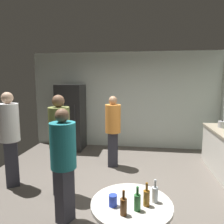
{
  "coord_description": "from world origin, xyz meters",
  "views": [
    {
      "loc": [
        0.49,
        -3.43,
        1.92
      ],
      "look_at": [
        -0.05,
        0.43,
        1.34
      ],
      "focal_mm": 34.17,
      "sensor_mm": 36.0,
      "label": 1
    }
  ],
  "objects_px": {
    "beer_bottle_amber": "(146,197)",
    "beer_bottle_green": "(137,202)",
    "person_in_white_shirt": "(10,132)",
    "refrigerator": "(71,117)",
    "plastic_cup_blue": "(113,200)",
    "kettle": "(222,124)",
    "person_in_orange_shirt": "(113,126)",
    "beer_bottle_brown": "(123,206)",
    "beer_bottle_clear": "(155,194)",
    "person_in_teal_shirt": "(63,158)",
    "person_in_olive_shirt": "(60,138)",
    "foreground_table": "(131,213)"
  },
  "relations": [
    {
      "from": "person_in_white_shirt",
      "to": "person_in_orange_shirt",
      "type": "xyz_separation_m",
      "value": [
        1.69,
        1.15,
        -0.09
      ]
    },
    {
      "from": "beer_bottle_brown",
      "to": "person_in_olive_shirt",
      "type": "relative_size",
      "value": 0.14
    },
    {
      "from": "foreground_table",
      "to": "kettle",
      "type": "bearing_deg",
      "value": 57.74
    },
    {
      "from": "kettle",
      "to": "person_in_white_shirt",
      "type": "height_order",
      "value": "person_in_white_shirt"
    },
    {
      "from": "refrigerator",
      "to": "person_in_white_shirt",
      "type": "height_order",
      "value": "refrigerator"
    },
    {
      "from": "foreground_table",
      "to": "person_in_olive_shirt",
      "type": "bearing_deg",
      "value": 134.0
    },
    {
      "from": "foreground_table",
      "to": "person_in_white_shirt",
      "type": "distance_m",
      "value": 2.69
    },
    {
      "from": "beer_bottle_green",
      "to": "plastic_cup_blue",
      "type": "distance_m",
      "value": 0.23
    },
    {
      "from": "beer_bottle_amber",
      "to": "person_in_teal_shirt",
      "type": "distance_m",
      "value": 1.27
    },
    {
      "from": "foreground_table",
      "to": "plastic_cup_blue",
      "type": "height_order",
      "value": "plastic_cup_blue"
    },
    {
      "from": "beer_bottle_amber",
      "to": "person_in_white_shirt",
      "type": "height_order",
      "value": "person_in_white_shirt"
    },
    {
      "from": "beer_bottle_green",
      "to": "person_in_orange_shirt",
      "type": "relative_size",
      "value": 0.15
    },
    {
      "from": "foreground_table",
      "to": "person_in_white_shirt",
      "type": "bearing_deg",
      "value": 146.81
    },
    {
      "from": "beer_bottle_amber",
      "to": "person_in_teal_shirt",
      "type": "xyz_separation_m",
      "value": [
        -1.07,
        0.67,
        0.09
      ]
    },
    {
      "from": "beer_bottle_green",
      "to": "plastic_cup_blue",
      "type": "bearing_deg",
      "value": 170.89
    },
    {
      "from": "refrigerator",
      "to": "foreground_table",
      "type": "bearing_deg",
      "value": -63.24
    },
    {
      "from": "person_in_white_shirt",
      "to": "person_in_olive_shirt",
      "type": "distance_m",
      "value": 1.02
    },
    {
      "from": "beer_bottle_amber",
      "to": "beer_bottle_green",
      "type": "relative_size",
      "value": 1.0
    },
    {
      "from": "person_in_white_shirt",
      "to": "beer_bottle_green",
      "type": "bearing_deg",
      "value": 24.98
    },
    {
      "from": "beer_bottle_green",
      "to": "person_in_white_shirt",
      "type": "xyz_separation_m",
      "value": [
        -2.29,
        1.57,
        0.19
      ]
    },
    {
      "from": "plastic_cup_blue",
      "to": "person_in_white_shirt",
      "type": "relative_size",
      "value": 0.06
    },
    {
      "from": "person_in_olive_shirt",
      "to": "kettle",
      "type": "bearing_deg",
      "value": 64.23
    },
    {
      "from": "refrigerator",
      "to": "beer_bottle_amber",
      "type": "bearing_deg",
      "value": -61.69
    },
    {
      "from": "beer_bottle_green",
      "to": "beer_bottle_amber",
      "type": "bearing_deg",
      "value": 45.33
    },
    {
      "from": "foreground_table",
      "to": "beer_bottle_amber",
      "type": "xyz_separation_m",
      "value": [
        0.14,
        -0.03,
        0.19
      ]
    },
    {
      "from": "beer_bottle_brown",
      "to": "beer_bottle_clear",
      "type": "relative_size",
      "value": 1.0
    },
    {
      "from": "beer_bottle_brown",
      "to": "beer_bottle_clear",
      "type": "height_order",
      "value": "same"
    },
    {
      "from": "beer_bottle_green",
      "to": "refrigerator",
      "type": "bearing_deg",
      "value": 116.76
    },
    {
      "from": "person_in_olive_shirt",
      "to": "beer_bottle_green",
      "type": "bearing_deg",
      "value": -10.67
    },
    {
      "from": "beer_bottle_brown",
      "to": "person_in_teal_shirt",
      "type": "distance_m",
      "value": 1.21
    },
    {
      "from": "beer_bottle_brown",
      "to": "plastic_cup_blue",
      "type": "distance_m",
      "value": 0.17
    },
    {
      "from": "beer_bottle_clear",
      "to": "beer_bottle_amber",
      "type": "bearing_deg",
      "value": -137.39
    },
    {
      "from": "foreground_table",
      "to": "beer_bottle_green",
      "type": "relative_size",
      "value": 3.48
    },
    {
      "from": "beer_bottle_brown",
      "to": "person_in_orange_shirt",
      "type": "distance_m",
      "value": 2.85
    },
    {
      "from": "beer_bottle_amber",
      "to": "person_in_olive_shirt",
      "type": "bearing_deg",
      "value": 136.53
    },
    {
      "from": "plastic_cup_blue",
      "to": "person_in_orange_shirt",
      "type": "distance_m",
      "value": 2.72
    },
    {
      "from": "refrigerator",
      "to": "plastic_cup_blue",
      "type": "height_order",
      "value": "refrigerator"
    },
    {
      "from": "kettle",
      "to": "beer_bottle_clear",
      "type": "relative_size",
      "value": 1.06
    },
    {
      "from": "beer_bottle_amber",
      "to": "beer_bottle_green",
      "type": "bearing_deg",
      "value": -134.67
    },
    {
      "from": "beer_bottle_amber",
      "to": "plastic_cup_blue",
      "type": "relative_size",
      "value": 2.09
    },
    {
      "from": "beer_bottle_clear",
      "to": "person_in_olive_shirt",
      "type": "height_order",
      "value": "person_in_olive_shirt"
    },
    {
      "from": "person_in_orange_shirt",
      "to": "refrigerator",
      "type": "bearing_deg",
      "value": -134.73
    },
    {
      "from": "kettle",
      "to": "beer_bottle_green",
      "type": "height_order",
      "value": "kettle"
    },
    {
      "from": "beer_bottle_brown",
      "to": "beer_bottle_amber",
      "type": "bearing_deg",
      "value": 39.6
    },
    {
      "from": "kettle",
      "to": "foreground_table",
      "type": "relative_size",
      "value": 0.3
    },
    {
      "from": "plastic_cup_blue",
      "to": "person_in_orange_shirt",
      "type": "bearing_deg",
      "value": 97.74
    },
    {
      "from": "beer_bottle_brown",
      "to": "person_in_orange_shirt",
      "type": "xyz_separation_m",
      "value": [
        -0.48,
        2.81,
        0.1
      ]
    },
    {
      "from": "beer_bottle_brown",
      "to": "plastic_cup_blue",
      "type": "relative_size",
      "value": 2.09
    },
    {
      "from": "kettle",
      "to": "plastic_cup_blue",
      "type": "height_order",
      "value": "kettle"
    },
    {
      "from": "kettle",
      "to": "plastic_cup_blue",
      "type": "distance_m",
      "value": 3.57
    }
  ]
}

